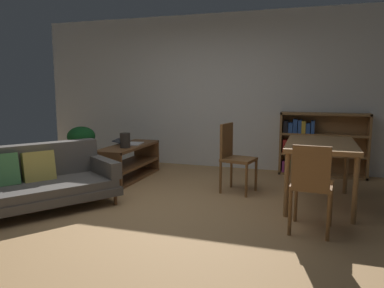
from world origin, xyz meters
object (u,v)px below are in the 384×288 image
dining_chair_far (312,183)px  bookshelf (316,144)px  desk_speaker (125,140)px  potted_floor_plant (82,142)px  media_console (129,162)px  open_laptop (130,143)px  fabric_couch (21,182)px  dining_chair_near (234,154)px  dining_table (321,149)px

dining_chair_far → bookshelf: (0.05, 2.63, 0.01)m
bookshelf → desk_speaker: bearing=-152.8°
potted_floor_plant → bookshelf: (3.73, 1.07, -0.02)m
potted_floor_plant → dining_chair_far: bearing=-23.0°
media_console → open_laptop: (-0.04, 0.11, 0.29)m
desk_speaker → fabric_couch: bearing=-108.1°
fabric_couch → media_console: size_ratio=1.61×
potted_floor_plant → dining_chair_near: 2.68m
dining_chair_near → bookshelf: 1.76m
open_laptop → dining_chair_near: 1.79m
media_console → desk_speaker: size_ratio=6.03×
dining_chair_far → open_laptop: bearing=150.6°
potted_floor_plant → dining_chair_near: (2.66, -0.32, -0.01)m
desk_speaker → dining_chair_far: dining_chair_far is taller
dining_chair_far → bookshelf: size_ratio=0.65×
media_console → open_laptop: 0.32m
potted_floor_plant → open_laptop: bearing=0.5°
potted_floor_plant → dining_table: (3.77, -0.55, 0.15)m
media_console → dining_chair_near: (1.72, -0.22, 0.27)m
fabric_couch → media_console: bearing=76.1°
media_console → dining_chair_near: dining_chair_near is taller
media_console → bookshelf: size_ratio=0.98×
media_console → potted_floor_plant: potted_floor_plant is taller
open_laptop → potted_floor_plant: bearing=-179.5°
dining_table → dining_chair_near: (-1.11, 0.23, -0.17)m
desk_speaker → bookshelf: 3.08m
desk_speaker → potted_floor_plant: 1.06m
potted_floor_plant → fabric_couch: bearing=-75.6°
dining_chair_far → desk_speaker: bearing=155.4°
fabric_couch → bookshelf: 4.40m
potted_floor_plant → dining_chair_near: dining_chair_near is taller
desk_speaker → dining_chair_far: size_ratio=0.25×
dining_chair_far → bookshelf: 2.63m
dining_table → bookshelf: 1.63m
desk_speaker → dining_table: dining_table is taller
media_console → open_laptop: open_laptop is taller
dining_table → desk_speaker: bearing=175.5°
open_laptop → dining_table: size_ratio=0.37×
potted_floor_plant → desk_speaker: bearing=-18.4°
media_console → dining_chair_far: bearing=-27.9°
desk_speaker → dining_chair_near: (1.66, 0.01, -0.12)m
open_laptop → dining_chair_far: dining_chair_far is taller
desk_speaker → potted_floor_plant: (-1.00, 0.33, -0.11)m
dining_chair_near → bookshelf: bearing=52.3°
desk_speaker → bookshelf: bookshelf is taller
open_laptop → fabric_couch: bearing=-102.1°
dining_table → media_console: bearing=171.0°
dining_table → open_laptop: bearing=169.0°
fabric_couch → desk_speaker: (0.51, 1.57, 0.30)m
open_laptop → dining_chair_far: bearing=-29.4°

